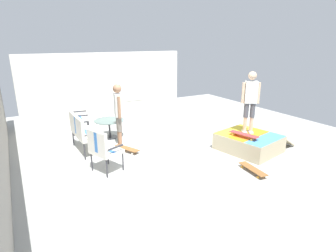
# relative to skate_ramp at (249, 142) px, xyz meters

# --- Properties ---
(ground_plane) EXTENTS (12.00, 12.00, 0.10)m
(ground_plane) POSITION_rel_skate_ramp_xyz_m (1.15, 1.86, -0.28)
(ground_plane) COLOR #A8A8A3
(house_facade) EXTENTS (0.23, 6.00, 2.48)m
(house_facade) POSITION_rel_skate_ramp_xyz_m (4.95, 2.35, 1.01)
(house_facade) COLOR white
(house_facade) RESTS_ON ground_plane
(skate_ramp) EXTENTS (1.80, 2.15, 0.46)m
(skate_ramp) POSITION_rel_skate_ramp_xyz_m (0.00, 0.00, 0.00)
(skate_ramp) COLOR tan
(skate_ramp) RESTS_ON ground_plane
(patio_bench) EXTENTS (1.27, 0.59, 1.02)m
(patio_bench) POSITION_rel_skate_ramp_xyz_m (2.17, 3.97, 0.38)
(patio_bench) COLOR #38383D
(patio_bench) RESTS_ON ground_plane
(patio_chair_near_house) EXTENTS (0.70, 0.64, 1.02)m
(patio_chair_near_house) POSITION_rel_skate_ramp_xyz_m (3.85, 3.77, 0.38)
(patio_chair_near_house) COLOR #38383D
(patio_chair_near_house) RESTS_ON ground_plane
(patio_chair_by_wall) EXTENTS (0.78, 0.74, 1.02)m
(patio_chair_by_wall) POSITION_rel_skate_ramp_xyz_m (0.67, 3.88, 0.38)
(patio_chair_by_wall) COLOR #38383D
(patio_chair_by_wall) RESTS_ON ground_plane
(patio_table) EXTENTS (0.90, 0.90, 0.57)m
(patio_table) POSITION_rel_skate_ramp_xyz_m (2.87, 3.00, 0.17)
(patio_table) COLOR #38383D
(patio_table) RESTS_ON ground_plane
(person_watching) EXTENTS (0.47, 0.29, 1.78)m
(person_watching) POSITION_rel_skate_ramp_xyz_m (2.03, 2.98, 0.82)
(person_watching) COLOR silver
(person_watching) RESTS_ON ground_plane
(person_skater) EXTENTS (0.35, 0.42, 1.67)m
(person_skater) POSITION_rel_skate_ramp_xyz_m (0.12, -0.03, 1.20)
(person_skater) COLOR silver
(person_skater) RESTS_ON skate_ramp
(skateboard_by_bench) EXTENTS (0.81, 0.51, 0.10)m
(skateboard_by_bench) POSITION_rel_skate_ramp_xyz_m (1.58, 2.96, -0.15)
(skateboard_by_bench) COLOR brown
(skateboard_by_bench) RESTS_ON ground_plane
(skateboard_spare) EXTENTS (0.82, 0.29, 0.10)m
(skateboard_spare) POSITION_rel_skate_ramp_xyz_m (-1.04, 0.93, -0.15)
(skateboard_spare) COLOR brown
(skateboard_spare) RESTS_ON ground_plane
(skateboard_on_ramp) EXTENTS (0.82, 0.39, 0.10)m
(skateboard_on_ramp) POSITION_rel_skate_ramp_xyz_m (-0.11, 0.35, 0.32)
(skateboard_on_ramp) COLOR #B23838
(skateboard_on_ramp) RESTS_ON skate_ramp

